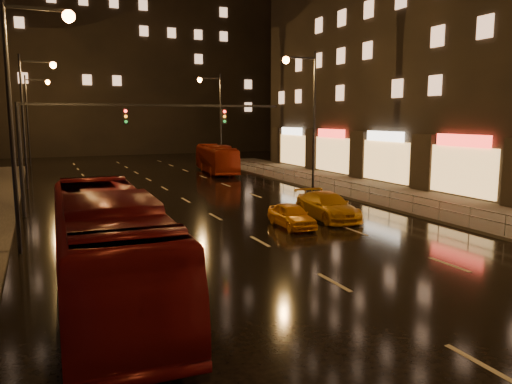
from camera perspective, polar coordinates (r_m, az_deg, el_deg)
ground at (r=31.21m, az=-7.05°, el=-1.49°), size 140.00×140.00×0.00m
sidewalk_right at (r=33.47m, az=18.37°, el=-1.06°), size 7.00×70.00×0.15m
building_distant at (r=83.42m, az=-15.22°, el=16.93°), size 44.00×16.00×36.00m
traffic_signal at (r=29.71m, az=-16.68°, el=6.90°), size 15.31×0.32×6.20m
railing_right at (r=33.65m, az=10.83°, el=0.69°), size 0.05×56.00×1.00m
bus_red at (r=15.31m, az=-16.60°, el=-6.05°), size 3.06×11.82×3.27m
bus_curb at (r=48.92m, az=-4.56°, el=3.78°), size 3.42×10.02×2.73m
taxi_near at (r=24.75m, az=4.09°, el=-2.68°), size 1.53×3.53×1.19m
taxi_far at (r=26.92m, az=8.16°, el=-1.60°), size 2.18×4.93×1.41m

